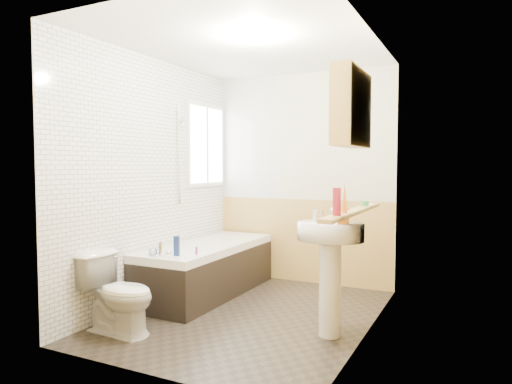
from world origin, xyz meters
TOP-DOWN VIEW (x-y plane):
  - floor at (0.00, 0.00)m, footprint 2.80×2.80m
  - ceiling at (0.00, 0.00)m, footprint 2.80×2.80m
  - wall_back at (0.00, 1.41)m, footprint 2.20×0.02m
  - wall_front at (0.00, -1.41)m, footprint 2.20×0.02m
  - wall_left at (-1.11, 0.00)m, footprint 0.02×2.80m
  - wall_right at (1.11, 0.00)m, footprint 0.02×2.80m
  - wainscot_right at (1.09, 0.00)m, footprint 0.01×2.80m
  - wainscot_front at (0.00, -1.39)m, footprint 2.20×0.01m
  - wainscot_back at (0.00, 1.39)m, footprint 2.20×0.01m
  - tile_cladding_left at (-1.09, 0.00)m, footprint 0.01×2.80m
  - tile_return_back at (-0.73, 1.39)m, footprint 0.75×0.01m
  - window at (-1.06, 0.95)m, footprint 0.03×0.79m
  - bathtub at (-0.73, 0.43)m, footprint 0.70×1.82m
  - shower_riser at (-1.04, 0.36)m, footprint 0.10×0.07m
  - toilet at (-0.76, -0.90)m, footprint 0.69×0.41m
  - sink at (0.84, -0.18)m, footprint 0.55×0.44m
  - pine_shelf at (1.04, -0.23)m, footprint 0.10×1.50m
  - medicine_cabinet at (1.01, -0.23)m, footprint 0.17×0.66m
  - foam_can at (1.04, -0.70)m, footprint 0.08×0.08m
  - green_bottle at (1.04, -0.50)m, footprint 0.06×0.06m
  - black_jar at (1.04, 0.15)m, footprint 0.09×0.09m
  - soap_bottle at (0.97, -0.25)m, footprint 0.13×0.20m
  - clear_bottle at (0.72, -0.22)m, footprint 0.04×0.04m
  - blue_gel at (-0.62, -0.28)m, footprint 0.06×0.04m
  - cream_jar at (-0.87, -0.31)m, footprint 0.09×0.09m
  - orange_bottle at (-0.49, -0.15)m, footprint 0.03×0.03m

SIDE VIEW (x-z plane):
  - floor at x=0.00m, z-range 0.00..0.00m
  - bathtub at x=-0.73m, z-range -0.06..0.64m
  - toilet at x=-0.76m, z-range 0.00..0.66m
  - wainscot_right at x=1.09m, z-range 0.00..1.00m
  - wainscot_front at x=0.00m, z-range 0.00..1.00m
  - wainscot_back at x=0.00m, z-range 0.00..1.00m
  - cream_jar at x=-0.87m, z-range 0.56..0.60m
  - orange_bottle at x=-0.49m, z-range 0.56..0.63m
  - blue_gel at x=-0.62m, z-range 0.56..0.74m
  - sink at x=0.84m, z-range 0.14..1.20m
  - soap_bottle at x=0.97m, z-range 0.94..1.03m
  - clear_bottle at x=0.72m, z-range 0.94..1.04m
  - pine_shelf at x=1.04m, z-range 1.03..1.06m
  - black_jar at x=1.04m, z-range 1.06..1.10m
  - foam_can at x=1.04m, z-range 1.06..1.25m
  - green_bottle at x=1.04m, z-range 1.06..1.28m
  - wall_back at x=0.00m, z-range 0.00..2.50m
  - wall_front at x=0.00m, z-range 0.00..2.50m
  - wall_left at x=-1.11m, z-range 0.00..2.50m
  - wall_right at x=1.11m, z-range 0.00..2.50m
  - tile_cladding_left at x=-1.09m, z-range 0.00..2.50m
  - shower_riser at x=-1.04m, z-range 1.08..2.17m
  - window at x=-1.06m, z-range 1.15..2.15m
  - tile_return_back at x=-0.73m, z-range 1.00..2.50m
  - medicine_cabinet at x=1.01m, z-range 1.55..2.14m
  - ceiling at x=0.00m, z-range 2.50..2.50m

